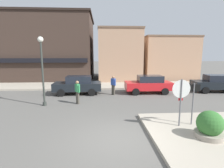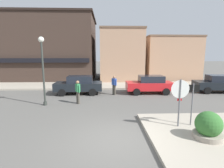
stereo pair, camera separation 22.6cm
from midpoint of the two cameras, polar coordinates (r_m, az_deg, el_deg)
The scene contains 15 objects.
ground_plane at distance 7.38m, azimuth 2.31°, elevation -17.60°, with size 160.00×160.00×0.00m, color #5B5954.
sidewalk_corner at distance 9.03m, azimuth 33.02°, elevation -13.43°, with size 6.40×4.80×0.15m, color #A89E8C.
kerb_far at distance 18.91m, azimuth -0.57°, elevation -0.42°, with size 80.00×4.00×0.15m, color #A89E8C.
stop_sign at distance 8.36m, azimuth 21.97°, elevation -3.94°, with size 0.82×0.07×2.30m.
one_way_sign at distance 8.78m, azimuth 25.41°, elevation -4.80°, with size 0.60×0.06×2.10m.
planter at distance 7.95m, azimuth 29.63°, elevation -12.41°, with size 1.10×1.10×1.23m.
lamp_post at distance 12.19m, azimuth -21.26°, elevation 7.02°, with size 0.36×0.36×4.54m.
parked_car_nearest at distance 15.27m, azimuth -10.32°, elevation -0.20°, with size 4.05×1.96×1.56m.
parked_car_second at distance 15.64m, azimuth 12.61°, elevation -0.05°, with size 4.01×1.90×1.56m.
parked_car_third at distance 18.38m, azimuth 31.69°, elevation 0.16°, with size 4.15×2.18×1.56m.
pedestrian_crossing_near at distance 14.69m, azimuth 1.13°, elevation -0.20°, with size 0.44×0.46×1.61m.
pedestrian_crossing_far at distance 12.24m, azimuth -10.57°, elevation -2.36°, with size 0.38×0.51×1.61m.
building_corner_shop at distance 26.28m, azimuth -18.90°, elevation 10.96°, with size 12.24×9.70×8.43m.
building_storefront_left_near at distance 24.02m, azimuth 2.94°, elevation 9.35°, with size 5.34×7.72×6.51m.
building_storefront_left_mid at distance 25.56m, azimuth 18.42°, elevation 7.99°, with size 6.95×5.61×5.71m.
Camera 2 is at (-0.43, -6.55, 3.38)m, focal length 28.00 mm.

